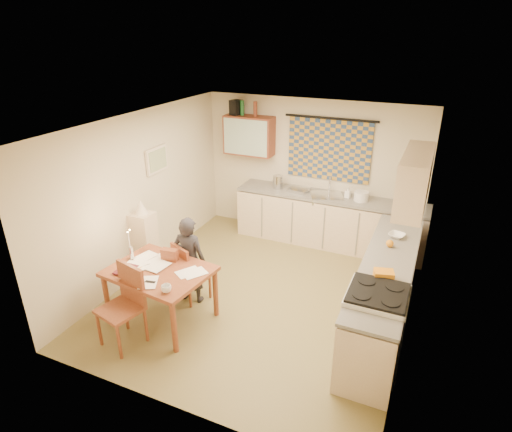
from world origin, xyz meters
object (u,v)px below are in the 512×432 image
at_px(shelf_stand, 145,245).
at_px(counter_right, 384,293).
at_px(stove, 373,329).
at_px(dining_table, 162,294).
at_px(person, 190,260).
at_px(counter_back, 328,221).
at_px(chair_far, 192,281).

bearing_deg(shelf_stand, counter_right, 4.86).
xyz_separation_m(stove, dining_table, (-2.69, -0.25, -0.12)).
bearing_deg(dining_table, person, 84.37).
bearing_deg(shelf_stand, counter_back, 43.96).
relative_size(counter_right, person, 2.29).
relative_size(stove, person, 0.78).
relative_size(counter_back, shelf_stand, 3.10).
bearing_deg(counter_back, dining_table, -115.48).
bearing_deg(person, chair_far, -77.17).
distance_m(counter_right, person, 2.64).
bearing_deg(stove, person, 173.70).
height_order(counter_back, person, person).
relative_size(counter_right, chair_far, 3.34).
xyz_separation_m(counter_back, person, (-1.32, -2.47, 0.19)).
height_order(stove, person, person).
xyz_separation_m(counter_right, person, (-2.57, -0.57, 0.19)).
bearing_deg(chair_far, shelf_stand, 10.13).
bearing_deg(counter_back, chair_far, -118.50).
bearing_deg(person, shelf_stand, -20.25).
bearing_deg(counter_right, person, -167.49).
height_order(counter_back, chair_far, counter_back).
distance_m(stove, shelf_stand, 3.58).
height_order(dining_table, shelf_stand, shelf_stand).
xyz_separation_m(counter_right, chair_far, (-2.58, -0.54, -0.18)).
height_order(dining_table, chair_far, chair_far).
relative_size(counter_back, person, 2.57).
bearing_deg(stove, dining_table, -174.71).
relative_size(counter_back, stove, 3.30).
bearing_deg(counter_right, stove, -90.00).
bearing_deg(dining_table, chair_far, 86.11).
height_order(counter_right, person, person).
distance_m(counter_right, dining_table, 2.90).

